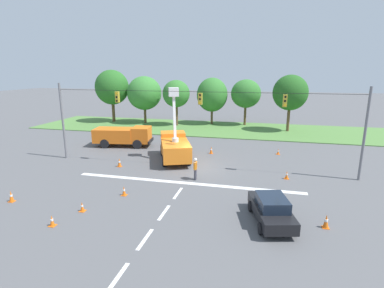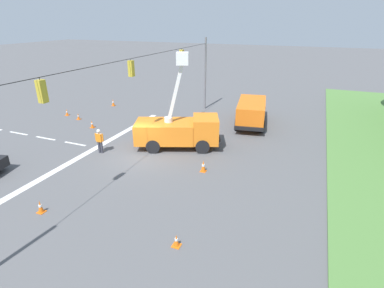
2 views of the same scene
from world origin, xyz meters
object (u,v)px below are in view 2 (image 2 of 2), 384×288
object	(u,v)px
road_worker	(100,140)
traffic_cone_far_right	(78,116)
utility_truck_support_near	(251,111)
traffic_cone_mid_right	(167,120)
traffic_cone_foreground_right	(176,241)
traffic_cone_foreground_left	(67,112)
traffic_cone_mid_left	(92,124)
utility_truck_bucket_lift	(179,129)
traffic_cone_lane_edge_a	(203,166)
traffic_cone_lane_edge_b	(40,207)
traffic_cone_near_bucket	(113,102)

from	to	relation	value
road_worker	traffic_cone_far_right	world-z (taller)	road_worker
utility_truck_support_near	traffic_cone_mid_right	xyz separation A→B (m)	(2.96, -6.95, -0.85)
traffic_cone_mid_right	traffic_cone_far_right	size ratio (longest dim) A/B	1.31
utility_truck_support_near	traffic_cone_foreground_right	xyz separation A→B (m)	(16.81, 0.49, -0.96)
road_worker	traffic_cone_foreground_left	bearing A→B (deg)	-124.45
utility_truck_support_near	traffic_cone_mid_left	distance (m)	14.09
road_worker	traffic_cone_mid_right	bearing A→B (deg)	167.73
utility_truck_bucket_lift	traffic_cone_foreground_left	bearing A→B (deg)	-102.36
utility_truck_support_near	traffic_cone_foreground_left	bearing A→B (deg)	-76.49
traffic_cone_lane_edge_a	traffic_cone_far_right	world-z (taller)	traffic_cone_lane_edge_a
traffic_cone_lane_edge_a	utility_truck_support_near	bearing A→B (deg)	175.55
traffic_cone_lane_edge_a	traffic_cone_mid_left	bearing A→B (deg)	-108.52
traffic_cone_mid_left	traffic_cone_lane_edge_a	bearing A→B (deg)	71.48
utility_truck_bucket_lift	traffic_cone_lane_edge_b	world-z (taller)	utility_truck_bucket_lift
traffic_cone_mid_left	traffic_cone_mid_right	world-z (taller)	traffic_cone_mid_right
utility_truck_bucket_lift	traffic_cone_far_right	distance (m)	11.90
traffic_cone_far_right	traffic_cone_foreground_left	bearing A→B (deg)	-106.70
utility_truck_bucket_lift	utility_truck_support_near	world-z (taller)	utility_truck_bucket_lift
traffic_cone_lane_edge_a	traffic_cone_foreground_right	bearing A→B (deg)	10.83
traffic_cone_foreground_right	traffic_cone_mid_left	xyz separation A→B (m)	(-10.65, -13.12, 0.05)
traffic_cone_foreground_right	traffic_cone_foreground_left	bearing A→B (deg)	-125.31
traffic_cone_lane_edge_a	traffic_cone_mid_right	bearing A→B (deg)	-139.35
traffic_cone_near_bucket	traffic_cone_lane_edge_a	size ratio (longest dim) A/B	1.00
traffic_cone_lane_edge_a	traffic_cone_lane_edge_b	world-z (taller)	traffic_cone_lane_edge_a
traffic_cone_lane_edge_a	traffic_cone_far_right	distance (m)	15.57
traffic_cone_foreground_left	traffic_cone_mid_left	bearing A→B (deg)	67.14
utility_truck_support_near	traffic_cone_mid_right	distance (m)	7.60
traffic_cone_lane_edge_a	traffic_cone_lane_edge_b	distance (m)	9.20
road_worker	traffic_cone_foreground_left	distance (m)	10.73
utility_truck_bucket_lift	traffic_cone_foreground_left	distance (m)	13.92
utility_truck_bucket_lift	road_worker	distance (m)	5.66
traffic_cone_lane_edge_b	utility_truck_support_near	bearing A→B (deg)	158.74
traffic_cone_foreground_right	traffic_cone_near_bucket	world-z (taller)	traffic_cone_near_bucket
road_worker	traffic_cone_mid_right	size ratio (longest dim) A/B	2.23
traffic_cone_mid_right	traffic_cone_lane_edge_a	distance (m)	9.46
road_worker	traffic_cone_lane_edge_a	distance (m)	7.77
traffic_cone_foreground_right	utility_truck_support_near	bearing A→B (deg)	-178.33
traffic_cone_mid_left	traffic_cone_far_right	bearing A→B (deg)	-116.90
road_worker	traffic_cone_lane_edge_b	size ratio (longest dim) A/B	2.68
utility_truck_bucket_lift	traffic_cone_near_bucket	distance (m)	13.83
traffic_cone_foreground_right	traffic_cone_near_bucket	xyz separation A→B (m)	(-17.33, -15.76, 0.10)
traffic_cone_near_bucket	traffic_cone_foreground_right	bearing A→B (deg)	42.28
traffic_cone_foreground_right	traffic_cone_lane_edge_a	distance (m)	6.80
utility_truck_bucket_lift	traffic_cone_mid_right	size ratio (longest dim) A/B	8.55
utility_truck_bucket_lift	traffic_cone_foreground_left	xyz separation A→B (m)	(-2.97, -13.56, -1.09)
traffic_cone_lane_edge_a	traffic_cone_lane_edge_b	bearing A→B (deg)	-39.89
utility_truck_bucket_lift	traffic_cone_lane_edge_b	bearing A→B (deg)	-16.02
traffic_cone_lane_edge_a	traffic_cone_lane_edge_b	size ratio (longest dim) A/B	1.15
utility_truck_bucket_lift	traffic_cone_foreground_left	world-z (taller)	utility_truck_bucket_lift
utility_truck_bucket_lift	traffic_cone_near_bucket	size ratio (longest dim) A/B	8.98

